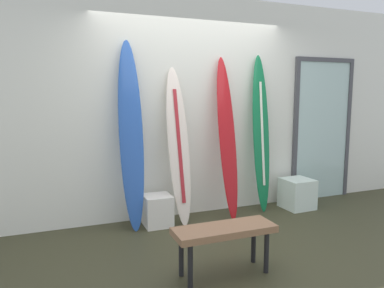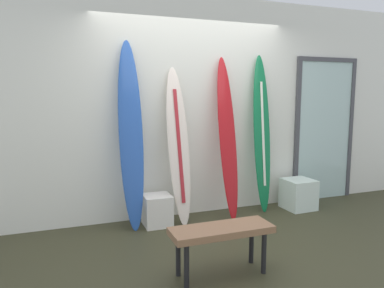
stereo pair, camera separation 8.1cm
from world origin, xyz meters
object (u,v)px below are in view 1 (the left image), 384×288
at_px(surfboard_emerald, 261,135).
at_px(display_block_left, 157,210).
at_px(surfboard_cobalt, 131,136).
at_px(surfboard_ivory, 179,146).
at_px(bench, 224,233).
at_px(display_block_center, 297,194).
at_px(surfboard_crimson, 227,138).
at_px(glass_door, 322,127).

xyz_separation_m(surfboard_emerald, display_block_left, (-1.47, -0.09, -0.84)).
bearing_deg(surfboard_cobalt, surfboard_ivory, -1.08).
bearing_deg(surfboard_cobalt, bench, -70.66).
xyz_separation_m(display_block_left, bench, (0.21, -1.37, 0.19)).
bearing_deg(display_block_center, bench, -143.41).
bearing_deg(surfboard_crimson, surfboard_emerald, 8.31).
distance_m(surfboard_emerald, glass_door, 1.18).
bearing_deg(display_block_left, surfboard_emerald, 3.55).
bearing_deg(surfboard_ivory, bench, -92.98).
bearing_deg(display_block_left, glass_door, 5.70).
relative_size(surfboard_ivory, surfboard_emerald, 0.91).
bearing_deg(surfboard_emerald, surfboard_cobalt, -178.71).
relative_size(surfboard_cobalt, display_block_left, 5.90).
relative_size(surfboard_crimson, surfboard_emerald, 0.98).
distance_m(surfboard_crimson, glass_door, 1.73).
bearing_deg(surfboard_crimson, display_block_center, -3.33).
distance_m(surfboard_ivory, surfboard_emerald, 1.19).
xyz_separation_m(surfboard_crimson, display_block_left, (-0.93, -0.01, -0.84)).
distance_m(surfboard_cobalt, bench, 1.67).
distance_m(glass_door, bench, 3.01).
bearing_deg(surfboard_ivory, surfboard_emerald, 2.44).
xyz_separation_m(surfboard_emerald, glass_door, (1.17, 0.17, 0.05)).
height_order(surfboard_emerald, display_block_left, surfboard_emerald).
relative_size(surfboard_cobalt, glass_door, 1.05).
bearing_deg(surfboard_ivory, surfboard_cobalt, 178.92).
bearing_deg(bench, glass_door, 33.95).
height_order(surfboard_cobalt, glass_door, surfboard_cobalt).
distance_m(display_block_center, glass_door, 1.13).
xyz_separation_m(display_block_center, glass_door, (0.65, 0.31, 0.87)).
distance_m(display_block_left, glass_door, 2.80).
relative_size(surfboard_crimson, glass_door, 0.98).
distance_m(display_block_center, bench, 2.22).
xyz_separation_m(surfboard_emerald, display_block_center, (0.52, -0.14, -0.82)).
xyz_separation_m(glass_door, bench, (-2.43, -1.63, -0.71)).
distance_m(surfboard_emerald, bench, 2.04).
xyz_separation_m(surfboard_cobalt, surfboard_crimson, (1.22, -0.04, -0.06)).
relative_size(display_block_left, glass_door, 0.18).
xyz_separation_m(surfboard_cobalt, glass_door, (2.93, 0.21, -0.01)).
height_order(surfboard_cobalt, display_block_left, surfboard_cobalt).
bearing_deg(surfboard_ivory, display_block_center, -3.06).
xyz_separation_m(surfboard_crimson, display_block_center, (1.06, -0.06, -0.82)).
bearing_deg(display_block_left, display_block_center, -1.45).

